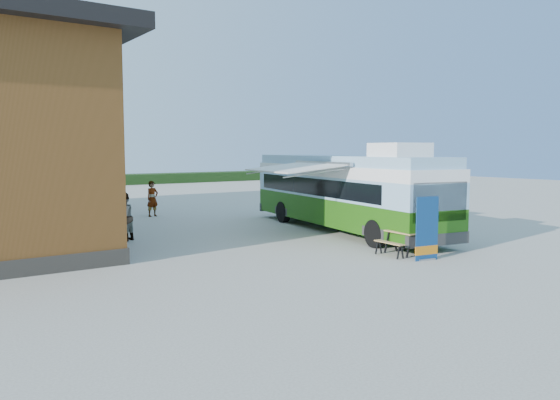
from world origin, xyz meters
TOP-DOWN VIEW (x-y plane):
  - ground at (0.00, 0.00)m, footprint 100.00×100.00m
  - hedge at (8.00, 38.00)m, footprint 40.00×3.00m
  - bus at (3.50, 1.45)m, footprint 4.52×12.39m
  - awning at (1.03, 1.40)m, footprint 3.31×4.64m
  - banner at (1.44, -4.81)m, footprint 0.87×0.28m
  - picnic_table at (1.50, -3.71)m, footprint 1.42×1.27m
  - person_a at (-1.30, 11.00)m, footprint 0.77×0.60m
  - person_b at (-5.17, 4.21)m, footprint 1.15×1.12m
  - slurry_tanker at (-5.70, 14.43)m, footprint 2.10×6.32m

SIDE VIEW (x-z plane):
  - ground at x=0.00m, z-range 0.00..0.00m
  - hedge at x=8.00m, z-range 0.00..1.00m
  - picnic_table at x=1.50m, z-range 0.19..0.97m
  - banner at x=1.44m, z-range -0.18..1.84m
  - person_b at x=-5.17m, z-range 0.00..1.86m
  - person_a at x=-1.30m, z-range 0.00..1.86m
  - slurry_tanker at x=-5.70m, z-range 0.18..2.51m
  - bus at x=3.50m, z-range -0.08..3.65m
  - awning at x=1.03m, z-range 2.45..2.98m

